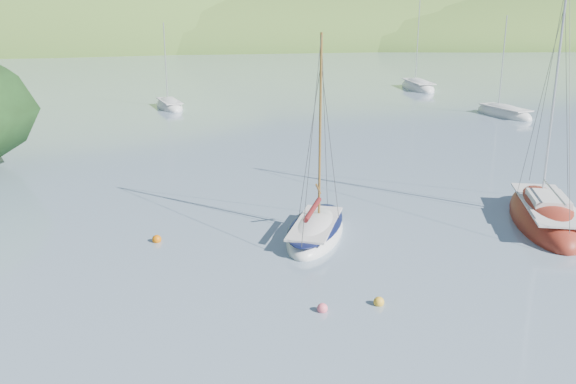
{
  "coord_description": "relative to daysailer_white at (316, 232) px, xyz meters",
  "views": [
    {
      "loc": [
        -5.87,
        -20.17,
        10.93
      ],
      "look_at": [
        -1.76,
        8.0,
        2.36
      ],
      "focal_mm": 40.0,
      "sensor_mm": 36.0,
      "label": 1
    }
  ],
  "objects": [
    {
      "name": "sloop_red",
      "position": [
        11.93,
        0.2,
        0.01
      ],
      "size": [
        5.71,
        9.68,
        13.55
      ],
      "rotation": [
        0.0,
        0.0,
        -0.3
      ],
      "color": "maroon",
      "rests_on": "ground"
    },
    {
      "name": "distant_sloop_c",
      "position": [
        -27.53,
        49.01,
        -0.06
      ],
      "size": [
        4.12,
        7.25,
        9.79
      ],
      "rotation": [
        0.0,
        0.0,
        0.26
      ],
      "color": "white",
      "rests_on": "ground"
    },
    {
      "name": "shoreline_hills",
      "position": [
        -9.28,
        164.15,
        -0.23
      ],
      "size": [
        690.0,
        135.0,
        56.0
      ],
      "color": "#365F24",
      "rests_on": "ground"
    },
    {
      "name": "distant_sloop_a",
      "position": [
        -8.14,
        39.64,
        -0.06
      ],
      "size": [
        3.9,
        6.99,
        9.45
      ],
      "rotation": [
        0.0,
        0.0,
        0.25
      ],
      "color": "white",
      "rests_on": "ground"
    },
    {
      "name": "daysailer_white",
      "position": [
        0.0,
        0.0,
        0.0
      ],
      "size": [
        4.72,
        7.06,
        10.2
      ],
      "rotation": [
        0.0,
        0.0,
        -0.38
      ],
      "color": "white",
      "rests_on": "ground"
    },
    {
      "name": "distant_sloop_d",
      "position": [
        24.42,
        30.1,
        -0.05
      ],
      "size": [
        4.28,
        7.64,
        10.32
      ],
      "rotation": [
        0.0,
        0.0,
        0.25
      ],
      "color": "white",
      "rests_on": "ground"
    },
    {
      "name": "ground",
      "position": [
        0.38,
        -8.27,
        -0.23
      ],
      "size": [
        700.0,
        700.0,
        0.0
      ],
      "primitive_type": "plane",
      "color": "gray",
      "rests_on": "ground"
    },
    {
      "name": "distant_sloop_b",
      "position": [
        22.64,
        50.07,
        -0.03
      ],
      "size": [
        3.06,
        8.66,
        12.34
      ],
      "rotation": [
        0.0,
        0.0,
        -0.0
      ],
      "color": "white",
      "rests_on": "ground"
    },
    {
      "name": "mooring_buoys",
      "position": [
        0.91,
        -3.73,
        -0.11
      ],
      "size": [
        21.46,
        8.43,
        0.44
      ],
      "color": "gold",
      "rests_on": "ground"
    }
  ]
}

